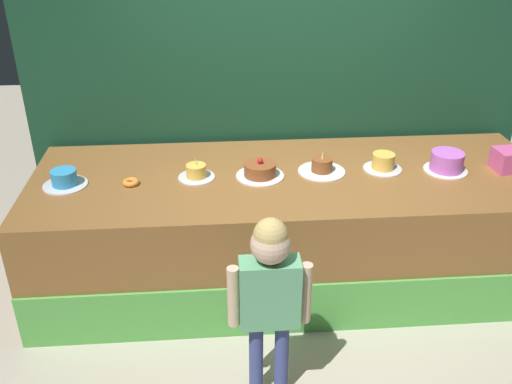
{
  "coord_description": "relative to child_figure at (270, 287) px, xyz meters",
  "views": [
    {
      "loc": [
        -0.54,
        -2.99,
        2.7
      ],
      "look_at": [
        -0.28,
        0.39,
        0.9
      ],
      "focal_mm": 39.67,
      "sensor_mm": 36.0,
      "label": 1
    }
  ],
  "objects": [
    {
      "name": "donut",
      "position": [
        -0.87,
        1.1,
        0.13
      ],
      "size": [
        0.12,
        0.12,
        0.04
      ],
      "primitive_type": "torus",
      "color": "orange",
      "rests_on": "stage_platform"
    },
    {
      "name": "child_figure",
      "position": [
        0.0,
        0.0,
        0.0
      ],
      "size": [
        0.47,
        0.22,
        1.22
      ],
      "color": "#3F4C8C",
      "rests_on": "ground_plane"
    },
    {
      "name": "cake_far_left",
      "position": [
        -1.32,
        1.12,
        0.16
      ],
      "size": [
        0.31,
        0.31,
        0.12
      ],
      "color": "silver",
      "rests_on": "stage_platform"
    },
    {
      "name": "pink_box",
      "position": [
        1.87,
        1.12,
        0.19
      ],
      "size": [
        0.22,
        0.21,
        0.16
      ],
      "primitive_type": "cube",
      "rotation": [
        0.0,
        0.0,
        0.1
      ],
      "color": "#E5589E",
      "rests_on": "stage_platform"
    },
    {
      "name": "stage_platform",
      "position": [
        0.27,
        1.16,
        -0.34
      ],
      "size": [
        3.75,
        1.33,
        0.89
      ],
      "color": "brown",
      "rests_on": "ground_plane"
    },
    {
      "name": "cake_center_left",
      "position": [
        0.04,
        1.16,
        0.15
      ],
      "size": [
        0.35,
        0.35,
        0.14
      ],
      "color": "white",
      "rests_on": "stage_platform"
    },
    {
      "name": "ground_plane",
      "position": [
        0.27,
        0.51,
        -0.79
      ],
      "size": [
        12.0,
        12.0,
        0.0
      ],
      "primitive_type": "plane",
      "color": "#BCB29E"
    },
    {
      "name": "cake_left",
      "position": [
        -0.41,
        1.17,
        0.15
      ],
      "size": [
        0.26,
        0.26,
        0.16
      ],
      "color": "silver",
      "rests_on": "stage_platform"
    },
    {
      "name": "cake_far_right",
      "position": [
        1.41,
        1.14,
        0.18
      ],
      "size": [
        0.32,
        0.32,
        0.15
      ],
      "color": "white",
      "rests_on": "stage_platform"
    },
    {
      "name": "cake_center_right",
      "position": [
        0.5,
        1.19,
        0.15
      ],
      "size": [
        0.34,
        0.34,
        0.16
      ],
      "color": "white",
      "rests_on": "stage_platform"
    },
    {
      "name": "cake_right",
      "position": [
        0.95,
        1.2,
        0.16
      ],
      "size": [
        0.28,
        0.28,
        0.12
      ],
      "color": "silver",
      "rests_on": "stage_platform"
    },
    {
      "name": "curtain_backdrop",
      "position": [
        0.27,
        1.92,
        0.7
      ],
      "size": [
        4.05,
        0.08,
        2.98
      ],
      "primitive_type": "cube",
      "color": "#19472D",
      "rests_on": "ground_plane"
    }
  ]
}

